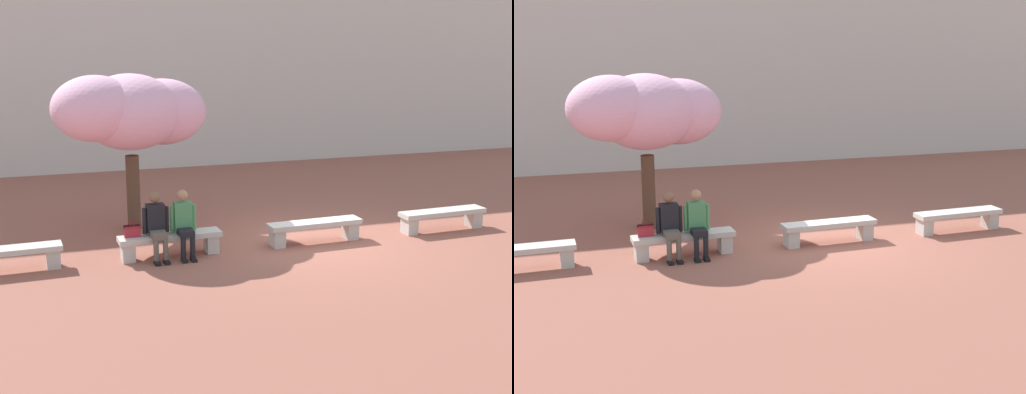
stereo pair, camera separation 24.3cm
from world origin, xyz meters
TOP-DOWN VIEW (x-y plane):
  - ground_plane at (0.00, 0.00)m, footprint 100.00×100.00m
  - building_facade at (0.00, 10.89)m, footprint 28.00×4.00m
  - stone_bench_west_end at (-5.99, 0.00)m, footprint 2.00×0.50m
  - stone_bench_near_west at (-3.00, 0.00)m, footprint 2.00×0.50m
  - stone_bench_center at (0.00, 0.00)m, footprint 2.00×0.50m
  - stone_bench_near_east at (3.00, 0.00)m, footprint 2.00×0.50m
  - person_seated_left at (-3.26, -0.05)m, footprint 0.51×0.69m
  - person_seated_right at (-2.73, -0.05)m, footprint 0.51×0.68m
  - handbag at (-3.71, 0.02)m, footprint 0.30×0.15m
  - cherry_tree_main at (-3.35, 2.15)m, footprint 3.34×2.30m

SIDE VIEW (x-z plane):
  - ground_plane at x=0.00m, z-range 0.00..0.00m
  - stone_bench_west_end at x=-5.99m, z-range 0.08..0.53m
  - stone_bench_near_west at x=-3.00m, z-range 0.08..0.53m
  - stone_bench_center at x=0.00m, z-range 0.08..0.53m
  - stone_bench_near_east at x=3.00m, z-range 0.08..0.53m
  - handbag at x=-3.71m, z-range 0.41..0.75m
  - person_seated_left at x=-3.26m, z-range 0.05..1.34m
  - person_seated_right at x=-2.73m, z-range 0.05..1.34m
  - cherry_tree_main at x=-3.35m, z-range 0.89..4.26m
  - building_facade at x=0.00m, z-range 0.00..8.10m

